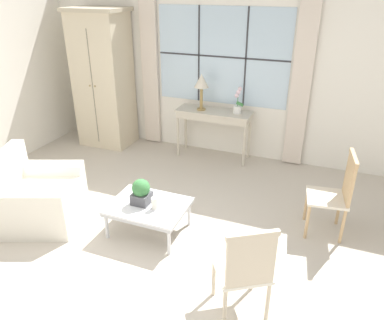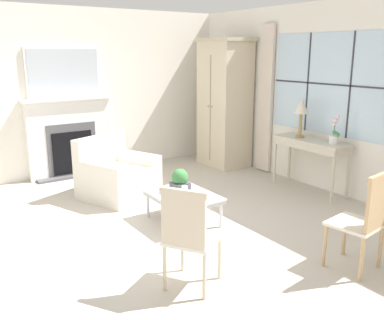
{
  "view_description": "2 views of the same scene",
  "coord_description": "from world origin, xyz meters",
  "px_view_note": "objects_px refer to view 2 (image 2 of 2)",
  "views": [
    {
      "loc": [
        1.75,
        -2.73,
        2.7
      ],
      "look_at": [
        0.33,
        0.89,
        0.82
      ],
      "focal_mm": 35.0,
      "sensor_mm": 36.0,
      "label": 1
    },
    {
      "loc": [
        4.16,
        -2.24,
        2.08
      ],
      "look_at": [
        -0.02,
        0.58,
        0.8
      ],
      "focal_mm": 40.0,
      "sensor_mm": 36.0,
      "label": 2
    }
  ],
  "objects_px": {
    "fireplace": "(69,132)",
    "armchair_upholstered": "(117,177)",
    "armoire": "(225,103)",
    "side_chair_wooden": "(366,216)",
    "table_lamp": "(301,109)",
    "accent_chair_wooden": "(188,233)",
    "coffee_table": "(183,197)",
    "console_table": "(311,146)",
    "pillar_candle": "(185,192)",
    "potted_orchid": "(334,133)",
    "potted_plant_small": "(180,181)"
  },
  "relations": [
    {
      "from": "fireplace",
      "to": "armchair_upholstered",
      "type": "relative_size",
      "value": 1.81
    },
    {
      "from": "armoire",
      "to": "armchair_upholstered",
      "type": "relative_size",
      "value": 1.93
    },
    {
      "from": "armoire",
      "to": "side_chair_wooden",
      "type": "xyz_separation_m",
      "value": [
        3.94,
        -1.39,
        -0.59
      ]
    },
    {
      "from": "table_lamp",
      "to": "armchair_upholstered",
      "type": "bearing_deg",
      "value": -115.51
    },
    {
      "from": "fireplace",
      "to": "table_lamp",
      "type": "height_order",
      "value": "fireplace"
    },
    {
      "from": "table_lamp",
      "to": "accent_chair_wooden",
      "type": "relative_size",
      "value": 0.6
    },
    {
      "from": "armoire",
      "to": "coffee_table",
      "type": "bearing_deg",
      "value": -48.05
    },
    {
      "from": "side_chair_wooden",
      "to": "coffee_table",
      "type": "height_order",
      "value": "side_chair_wooden"
    },
    {
      "from": "console_table",
      "to": "pillar_candle",
      "type": "distance_m",
      "value": 2.33
    },
    {
      "from": "table_lamp",
      "to": "coffee_table",
      "type": "distance_m",
      "value": 2.42
    },
    {
      "from": "fireplace",
      "to": "armchair_upholstered",
      "type": "bearing_deg",
      "value": 6.95
    },
    {
      "from": "armchair_upholstered",
      "to": "console_table",
      "type": "bearing_deg",
      "value": 60.93
    },
    {
      "from": "fireplace",
      "to": "armoire",
      "type": "relative_size",
      "value": 0.93
    },
    {
      "from": "side_chair_wooden",
      "to": "pillar_candle",
      "type": "height_order",
      "value": "side_chair_wooden"
    },
    {
      "from": "fireplace",
      "to": "armchair_upholstered",
      "type": "distance_m",
      "value": 1.56
    },
    {
      "from": "armoire",
      "to": "armchair_upholstered",
      "type": "bearing_deg",
      "value": -76.86
    },
    {
      "from": "console_table",
      "to": "pillar_candle",
      "type": "relative_size",
      "value": 7.8
    },
    {
      "from": "potted_orchid",
      "to": "accent_chair_wooden",
      "type": "xyz_separation_m",
      "value": [
        0.93,
        -3.1,
        -0.41
      ]
    },
    {
      "from": "armoire",
      "to": "fireplace",
      "type": "bearing_deg",
      "value": -109.34
    },
    {
      "from": "fireplace",
      "to": "armoire",
      "type": "height_order",
      "value": "armoire"
    },
    {
      "from": "armchair_upholstered",
      "to": "potted_plant_small",
      "type": "xyz_separation_m",
      "value": [
        1.29,
        0.28,
        0.23
      ]
    },
    {
      "from": "console_table",
      "to": "coffee_table",
      "type": "relative_size",
      "value": 1.37
    },
    {
      "from": "coffee_table",
      "to": "pillar_candle",
      "type": "relative_size",
      "value": 5.69
    },
    {
      "from": "fireplace",
      "to": "console_table",
      "type": "distance_m",
      "value": 3.96
    },
    {
      "from": "armchair_upholstered",
      "to": "side_chair_wooden",
      "type": "height_order",
      "value": "side_chair_wooden"
    },
    {
      "from": "table_lamp",
      "to": "potted_orchid",
      "type": "xyz_separation_m",
      "value": [
        0.59,
        0.05,
        -0.28
      ]
    },
    {
      "from": "fireplace",
      "to": "table_lamp",
      "type": "relative_size",
      "value": 3.71
    },
    {
      "from": "coffee_table",
      "to": "pillar_candle",
      "type": "height_order",
      "value": "pillar_candle"
    },
    {
      "from": "console_table",
      "to": "table_lamp",
      "type": "distance_m",
      "value": 0.58
    },
    {
      "from": "armoire",
      "to": "console_table",
      "type": "relative_size",
      "value": 1.91
    },
    {
      "from": "table_lamp",
      "to": "coffee_table",
      "type": "height_order",
      "value": "table_lamp"
    },
    {
      "from": "armchair_upholstered",
      "to": "potted_orchid",
      "type": "bearing_deg",
      "value": 55.15
    },
    {
      "from": "fireplace",
      "to": "table_lamp",
      "type": "bearing_deg",
      "value": 45.09
    },
    {
      "from": "potted_orchid",
      "to": "potted_plant_small",
      "type": "relative_size",
      "value": 1.39
    },
    {
      "from": "armchair_upholstered",
      "to": "accent_chair_wooden",
      "type": "distance_m",
      "value": 2.78
    },
    {
      "from": "fireplace",
      "to": "coffee_table",
      "type": "height_order",
      "value": "fireplace"
    },
    {
      "from": "potted_plant_small",
      "to": "armchair_upholstered",
      "type": "bearing_deg",
      "value": -167.91
    },
    {
      "from": "accent_chair_wooden",
      "to": "coffee_table",
      "type": "height_order",
      "value": "accent_chair_wooden"
    },
    {
      "from": "side_chair_wooden",
      "to": "accent_chair_wooden",
      "type": "xyz_separation_m",
      "value": [
        -0.66,
        -1.58,
        -0.02
      ]
    },
    {
      "from": "coffee_table",
      "to": "potted_plant_small",
      "type": "distance_m",
      "value": 0.21
    },
    {
      "from": "side_chair_wooden",
      "to": "armoire",
      "type": "bearing_deg",
      "value": 160.6
    },
    {
      "from": "table_lamp",
      "to": "accent_chair_wooden",
      "type": "height_order",
      "value": "table_lamp"
    },
    {
      "from": "table_lamp",
      "to": "armchair_upholstered",
      "type": "height_order",
      "value": "table_lamp"
    },
    {
      "from": "coffee_table",
      "to": "armchair_upholstered",
      "type": "bearing_deg",
      "value": -168.85
    },
    {
      "from": "armchair_upholstered",
      "to": "accent_chair_wooden",
      "type": "relative_size",
      "value": 1.22
    },
    {
      "from": "table_lamp",
      "to": "potted_orchid",
      "type": "height_order",
      "value": "table_lamp"
    },
    {
      "from": "fireplace",
      "to": "armoire",
      "type": "distance_m",
      "value": 2.79
    },
    {
      "from": "potted_orchid",
      "to": "side_chair_wooden",
      "type": "distance_m",
      "value": 2.23
    },
    {
      "from": "console_table",
      "to": "accent_chair_wooden",
      "type": "xyz_separation_m",
      "value": [
        1.31,
        -3.07,
        -0.16
      ]
    },
    {
      "from": "accent_chair_wooden",
      "to": "pillar_candle",
      "type": "relative_size",
      "value": 6.28
    }
  ]
}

